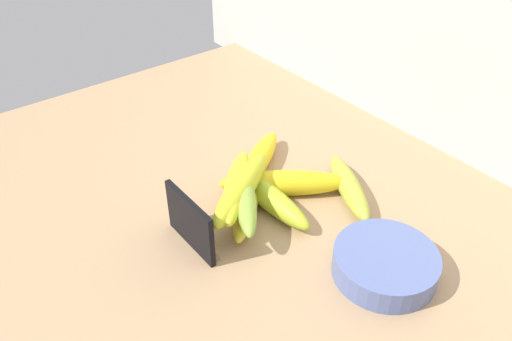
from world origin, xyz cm
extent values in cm
cube|color=tan|center=(0.00, 0.00, 1.50)|extent=(110.00, 76.00, 3.00)
cube|color=black|center=(0.78, -10.62, 7.20)|extent=(11.00, 0.80, 8.40)
cube|color=olive|center=(0.78, -9.82, 3.30)|extent=(9.90, 1.20, 0.60)
cylinder|color=#5567A0|center=(21.43, 6.81, 4.81)|extent=(14.07, 14.07, 3.62)
ellipsoid|color=yellow|center=(-0.16, 0.04, 4.61)|extent=(14.14, 14.61, 3.22)
ellipsoid|color=#A6B237|center=(6.90, 15.18, 4.74)|extent=(16.36, 10.87, 3.49)
ellipsoid|color=yellow|center=(-7.59, 8.04, 4.86)|extent=(13.01, 17.27, 3.73)
ellipsoid|color=#A6B82A|center=(1.12, 3.38, 4.92)|extent=(18.13, 3.92, 3.84)
ellipsoid|color=yellow|center=(0.02, 7.43, 5.08)|extent=(15.83, 19.10, 4.17)
ellipsoid|color=#8BB03B|center=(1.01, -1.30, 7.84)|extent=(17.39, 12.61, 3.23)
ellipsoid|color=gold|center=(-0.92, -1.28, 8.00)|extent=(15.02, 14.76, 3.55)
ellipsoid|color=gold|center=(-0.45, -1.12, 8.11)|extent=(12.59, 17.76, 3.77)
camera|label=1|loc=(48.56, -36.39, 55.66)|focal=36.19mm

